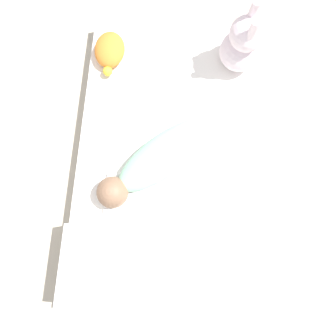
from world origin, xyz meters
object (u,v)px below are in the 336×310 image
at_px(pillow, 102,268).
at_px(turtle_plush, 109,51).
at_px(swaddled_baby, 155,160).
at_px(bunny_plush, 242,45).

distance_m(pillow, turtle_plush, 0.91).
bearing_deg(swaddled_baby, turtle_plush, -104.15).
relative_size(pillow, bunny_plush, 0.87).
bearing_deg(pillow, swaddled_baby, 158.70).
xyz_separation_m(swaddled_baby, pillow, (0.43, -0.17, -0.01)).
height_order(swaddled_baby, pillow, swaddled_baby).
height_order(swaddled_baby, turtle_plush, swaddled_baby).
xyz_separation_m(pillow, turtle_plush, (-0.91, -0.08, -0.01)).
bearing_deg(turtle_plush, swaddled_baby, 27.27).
xyz_separation_m(swaddled_baby, bunny_plush, (-0.49, 0.32, 0.07)).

